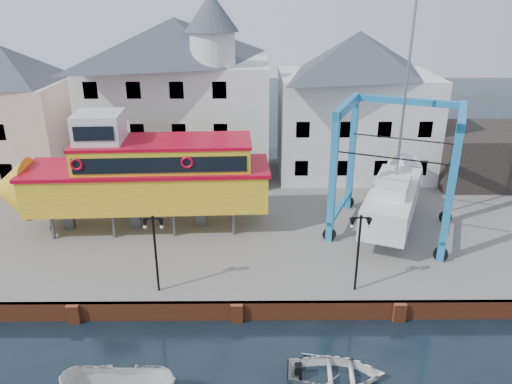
{
  "coord_description": "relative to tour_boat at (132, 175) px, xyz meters",
  "views": [
    {
      "loc": [
        0.77,
        -20.38,
        15.37
      ],
      "look_at": [
        1.0,
        7.0,
        4.0
      ],
      "focal_mm": 35.0,
      "sensor_mm": 36.0,
      "label": 1
    }
  ],
  "objects": [
    {
      "name": "ground",
      "position": [
        6.69,
        -8.54,
        -4.52
      ],
      "size": [
        140.0,
        140.0,
        0.0
      ],
      "primitive_type": "plane",
      "color": "black",
      "rests_on": "ground"
    },
    {
      "name": "hardstanding",
      "position": [
        6.69,
        2.46,
        -4.02
      ],
      "size": [
        44.0,
        22.0,
        1.0
      ],
      "primitive_type": "cube",
      "color": "#635C53",
      "rests_on": "ground"
    },
    {
      "name": "quay_wall",
      "position": [
        6.69,
        -8.43,
        -4.02
      ],
      "size": [
        44.0,
        0.47,
        1.0
      ],
      "color": "brown",
      "rests_on": "ground"
    },
    {
      "name": "building_pink",
      "position": [
        -11.31,
        9.46,
        1.63
      ],
      "size": [
        8.0,
        7.0,
        10.3
      ],
      "color": "beige",
      "rests_on": "hardstanding"
    },
    {
      "name": "building_white_main",
      "position": [
        1.82,
        9.85,
        2.83
      ],
      "size": [
        14.0,
        8.3,
        14.0
      ],
      "color": "silver",
      "rests_on": "hardstanding"
    },
    {
      "name": "building_white_right",
      "position": [
        15.69,
        10.46,
        2.08
      ],
      "size": [
        12.0,
        8.0,
        11.2
      ],
      "color": "silver",
      "rests_on": "hardstanding"
    },
    {
      "name": "shed_dark",
      "position": [
        25.69,
        8.46,
        -1.52
      ],
      "size": [
        8.0,
        7.0,
        4.0
      ],
      "primitive_type": "cube",
      "color": "black",
      "rests_on": "hardstanding"
    },
    {
      "name": "lamp_post_left",
      "position": [
        2.69,
        -7.34,
        -0.34
      ],
      "size": [
        1.12,
        0.32,
        4.2
      ],
      "color": "black",
      "rests_on": "hardstanding"
    },
    {
      "name": "lamp_post_right",
      "position": [
        12.69,
        -7.34,
        -0.34
      ],
      "size": [
        1.12,
        0.32,
        4.2
      ],
      "color": "black",
      "rests_on": "hardstanding"
    },
    {
      "name": "tour_boat",
      "position": [
        0.0,
        0.0,
        0.0
      ],
      "size": [
        17.29,
        4.82,
        7.46
      ],
      "rotation": [
        0.0,
        0.0,
        0.04
      ],
      "color": "#59595E",
      "rests_on": "hardstanding"
    },
    {
      "name": "travel_lift",
      "position": [
        16.46,
        0.06,
        -0.95
      ],
      "size": [
        8.78,
        10.42,
        15.42
      ],
      "rotation": [
        0.0,
        0.0,
        -0.39
      ],
      "color": "#15629F",
      "rests_on": "hardstanding"
    },
    {
      "name": "motorboat_b",
      "position": [
        10.96,
        -12.53,
        -4.52
      ],
      "size": [
        4.28,
        3.21,
        0.84
      ],
      "primitive_type": "imported",
      "rotation": [
        0.0,
        0.0,
        1.49
      ],
      "color": "silver",
      "rests_on": "ground"
    }
  ]
}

